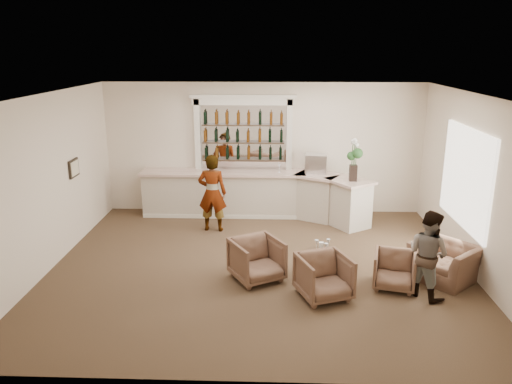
% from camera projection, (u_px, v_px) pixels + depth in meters
% --- Properties ---
extents(ground, '(8.00, 8.00, 0.00)m').
position_uv_depth(ground, '(259.00, 266.00, 9.73)').
color(ground, brown).
rests_on(ground, ground).
extents(room_shell, '(8.04, 7.02, 3.32)m').
position_uv_depth(room_shell, '(268.00, 142.00, 9.75)').
color(room_shell, beige).
rests_on(room_shell, ground).
extents(bar_counter, '(5.72, 1.80, 1.14)m').
position_uv_depth(bar_counter, '(256.00, 195.00, 12.45)').
color(bar_counter, beige).
rests_on(bar_counter, ground).
extents(back_bar_alcove, '(2.64, 0.25, 3.00)m').
position_uv_depth(back_bar_alcove, '(243.00, 134.00, 12.45)').
color(back_bar_alcove, white).
rests_on(back_bar_alcove, ground).
extents(cocktail_table, '(0.63, 0.63, 0.50)m').
position_uv_depth(cocktail_table, '(322.00, 264.00, 9.25)').
color(cocktail_table, '#43301D').
rests_on(cocktail_table, ground).
extents(sommelier, '(0.69, 0.48, 1.80)m').
position_uv_depth(sommelier, '(212.00, 193.00, 11.43)').
color(sommelier, gray).
rests_on(sommelier, ground).
extents(guest, '(0.91, 0.94, 1.53)m').
position_uv_depth(guest, '(428.00, 254.00, 8.38)').
color(guest, gray).
rests_on(guest, ground).
extents(armchair_left, '(1.15, 1.16, 0.78)m').
position_uv_depth(armchair_left, '(257.00, 260.00, 9.08)').
color(armchair_left, brown).
rests_on(armchair_left, ground).
extents(armchair_center, '(1.05, 1.06, 0.76)m').
position_uv_depth(armchair_center, '(324.00, 277.00, 8.43)').
color(armchair_center, brown).
rests_on(armchair_center, ground).
extents(armchair_right, '(0.86, 0.87, 0.66)m').
position_uv_depth(armchair_right, '(394.00, 270.00, 8.79)').
color(armchair_right, brown).
rests_on(armchair_right, ground).
extents(armchair_far, '(1.38, 1.39, 0.68)m').
position_uv_depth(armchair_far, '(444.00, 262.00, 9.10)').
color(armchair_far, brown).
rests_on(armchair_far, ground).
extents(espresso_machine, '(0.57, 0.50, 0.46)m').
position_uv_depth(espresso_machine, '(316.00, 163.00, 12.25)').
color(espresso_machine, silver).
rests_on(espresso_machine, bar_counter).
extents(flower_vase, '(0.26, 0.26, 0.99)m').
position_uv_depth(flower_vase, '(354.00, 157.00, 11.40)').
color(flower_vase, black).
rests_on(flower_vase, bar_counter).
extents(wine_glass_bar_left, '(0.07, 0.07, 0.21)m').
position_uv_depth(wine_glass_bar_left, '(209.00, 168.00, 12.32)').
color(wine_glass_bar_left, white).
rests_on(wine_glass_bar_left, bar_counter).
extents(wine_glass_bar_right, '(0.07, 0.07, 0.21)m').
position_uv_depth(wine_glass_bar_right, '(279.00, 168.00, 12.29)').
color(wine_glass_bar_right, white).
rests_on(wine_glass_bar_right, bar_counter).
extents(wine_glass_tbl_a, '(0.07, 0.07, 0.21)m').
position_uv_depth(wine_glass_tbl_a, '(316.00, 245.00, 9.18)').
color(wine_glass_tbl_a, white).
rests_on(wine_glass_tbl_a, cocktail_table).
extents(wine_glass_tbl_b, '(0.07, 0.07, 0.21)m').
position_uv_depth(wine_glass_tbl_b, '(328.00, 244.00, 9.22)').
color(wine_glass_tbl_b, white).
rests_on(wine_glass_tbl_b, cocktail_table).
extents(wine_glass_tbl_c, '(0.07, 0.07, 0.21)m').
position_uv_depth(wine_glass_tbl_c, '(326.00, 249.00, 9.02)').
color(wine_glass_tbl_c, white).
rests_on(wine_glass_tbl_c, cocktail_table).
extents(napkin_holder, '(0.08, 0.08, 0.12)m').
position_uv_depth(napkin_holder, '(321.00, 245.00, 9.30)').
color(napkin_holder, white).
rests_on(napkin_holder, cocktail_table).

